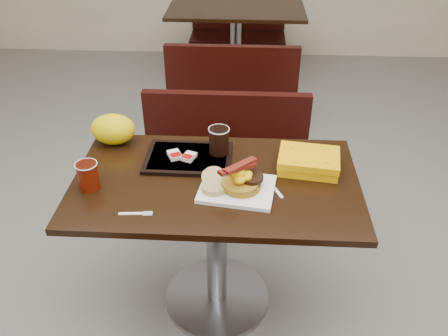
# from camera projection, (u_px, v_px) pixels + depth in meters

# --- Properties ---
(floor) EXTENTS (6.00, 7.00, 0.01)m
(floor) POSITION_uv_depth(u_px,v_px,m) (217.00, 299.00, 2.38)
(floor) COLOR gray
(floor) RESTS_ON ground
(table_near) EXTENTS (1.20, 0.70, 0.75)m
(table_near) POSITION_uv_depth(u_px,v_px,m) (217.00, 245.00, 2.17)
(table_near) COLOR black
(table_near) RESTS_ON floor
(bench_near_n) EXTENTS (1.00, 0.46, 0.72)m
(bench_near_n) POSITION_uv_depth(u_px,v_px,m) (225.00, 164.00, 2.76)
(bench_near_n) COLOR black
(bench_near_n) RESTS_ON floor
(table_far) EXTENTS (1.20, 0.70, 0.75)m
(table_far) POSITION_uv_depth(u_px,v_px,m) (236.00, 49.00, 4.32)
(table_far) COLOR black
(table_far) RESTS_ON floor
(bench_far_s) EXTENTS (1.00, 0.46, 0.72)m
(bench_far_s) POSITION_uv_depth(u_px,v_px,m) (233.00, 81.00, 3.75)
(bench_far_s) COLOR black
(bench_far_s) RESTS_ON floor
(bench_far_n) EXTENTS (1.00, 0.46, 0.72)m
(bench_far_n) POSITION_uv_depth(u_px,v_px,m) (238.00, 27.00, 4.91)
(bench_far_n) COLOR black
(bench_far_n) RESTS_ON floor
(platter) EXTENTS (0.33, 0.27, 0.02)m
(platter) POSITION_uv_depth(u_px,v_px,m) (237.00, 189.00, 1.89)
(platter) COLOR white
(platter) RESTS_ON table_near
(pancake_stack) EXTENTS (0.20, 0.20, 0.03)m
(pancake_stack) POSITION_uv_depth(u_px,v_px,m) (241.00, 184.00, 1.88)
(pancake_stack) COLOR #A6751B
(pancake_stack) RESTS_ON platter
(sausage_patty) EXTENTS (0.11, 0.11, 0.02)m
(sausage_patty) POSITION_uv_depth(u_px,v_px,m) (252.00, 177.00, 1.87)
(sausage_patty) COLOR black
(sausage_patty) RESTS_ON pancake_stack
(scrambled_eggs) EXTENTS (0.12, 0.11, 0.05)m
(scrambled_eggs) POSITION_uv_depth(u_px,v_px,m) (239.00, 174.00, 1.86)
(scrambled_eggs) COLOR #FFE605
(scrambled_eggs) RESTS_ON pancake_stack
(bacon_strips) EXTENTS (0.18, 0.17, 0.01)m
(bacon_strips) POSITION_uv_depth(u_px,v_px,m) (237.00, 168.00, 1.83)
(bacon_strips) COLOR #440409
(bacon_strips) RESTS_ON scrambled_eggs
(muffin_bottom) EXTENTS (0.12, 0.12, 0.02)m
(muffin_bottom) POSITION_uv_depth(u_px,v_px,m) (214.00, 187.00, 1.87)
(muffin_bottom) COLOR tan
(muffin_bottom) RESTS_ON platter
(muffin_top) EXTENTS (0.12, 0.12, 0.06)m
(muffin_top) POSITION_uv_depth(u_px,v_px,m) (213.00, 177.00, 1.90)
(muffin_top) COLOR tan
(muffin_top) RESTS_ON platter
(coffee_cup_near) EXTENTS (0.09, 0.09, 0.12)m
(coffee_cup_near) POSITION_uv_depth(u_px,v_px,m) (88.00, 176.00, 1.88)
(coffee_cup_near) COLOR maroon
(coffee_cup_near) RESTS_ON table_near
(fork) EXTENTS (0.13, 0.03, 0.00)m
(fork) POSITION_uv_depth(u_px,v_px,m) (131.00, 214.00, 1.77)
(fork) COLOR white
(fork) RESTS_ON table_near
(knife) EXTENTS (0.07, 0.14, 0.00)m
(knife) POSITION_uv_depth(u_px,v_px,m) (274.00, 188.00, 1.91)
(knife) COLOR white
(knife) RESTS_ON table_near
(condiment_syrup) EXTENTS (0.06, 0.05, 0.01)m
(condiment_syrup) POSITION_uv_depth(u_px,v_px,m) (175.00, 167.00, 2.03)
(condiment_syrup) COLOR #C26908
(condiment_syrup) RESTS_ON table_near
(condiment_ketchup) EXTENTS (0.05, 0.05, 0.01)m
(condiment_ketchup) POSITION_uv_depth(u_px,v_px,m) (215.00, 169.00, 2.01)
(condiment_ketchup) COLOR #8C0504
(condiment_ketchup) RESTS_ON table_near
(tray) EXTENTS (0.38, 0.28, 0.02)m
(tray) POSITION_uv_depth(u_px,v_px,m) (189.00, 158.00, 2.08)
(tray) COLOR black
(tray) RESTS_ON table_near
(hashbrown_sleeve_left) EXTENTS (0.08, 0.09, 0.02)m
(hashbrown_sleeve_left) POSITION_uv_depth(u_px,v_px,m) (175.00, 155.00, 2.07)
(hashbrown_sleeve_left) COLOR silver
(hashbrown_sleeve_left) RESTS_ON tray
(hashbrown_sleeve_right) EXTENTS (0.07, 0.08, 0.02)m
(hashbrown_sleeve_right) POSITION_uv_depth(u_px,v_px,m) (189.00, 157.00, 2.06)
(hashbrown_sleeve_right) COLOR silver
(hashbrown_sleeve_right) RESTS_ON tray
(coffee_cup_far) EXTENTS (0.11, 0.11, 0.12)m
(coffee_cup_far) POSITION_uv_depth(u_px,v_px,m) (219.00, 141.00, 2.07)
(coffee_cup_far) COLOR black
(coffee_cup_far) RESTS_ON tray
(clamshell) EXTENTS (0.28, 0.23, 0.07)m
(clamshell) POSITION_uv_depth(u_px,v_px,m) (309.00, 161.00, 2.01)
(clamshell) COLOR #E6A103
(clamshell) RESTS_ON table_near
(paper_bag) EXTENTS (0.23, 0.19, 0.14)m
(paper_bag) POSITION_uv_depth(u_px,v_px,m) (113.00, 129.00, 2.17)
(paper_bag) COLOR yellow
(paper_bag) RESTS_ON table_near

